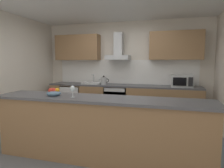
% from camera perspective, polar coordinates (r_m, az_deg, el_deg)
% --- Properties ---
extents(ground, '(5.55, 4.86, 0.02)m').
position_cam_1_polar(ground, '(3.94, -2.64, -16.20)').
color(ground, slate).
extents(wall_back, '(5.55, 0.12, 2.60)m').
position_cam_1_polar(wall_back, '(5.57, 3.80, 4.29)').
color(wall_back, silver).
rests_on(wall_back, ground).
extents(wall_left, '(0.12, 4.86, 2.60)m').
position_cam_1_polar(wall_left, '(4.91, -29.58, 3.19)').
color(wall_left, silver).
rests_on(wall_left, ground).
extents(backsplash_tile, '(3.87, 0.02, 0.66)m').
position_cam_1_polar(backsplash_tile, '(5.50, 3.63, 3.53)').
color(backsplash_tile, white).
extents(counter_back, '(4.00, 0.60, 0.90)m').
position_cam_1_polar(counter_back, '(5.30, 2.87, -5.08)').
color(counter_back, olive).
rests_on(counter_back, ground).
extents(counter_island, '(3.33, 0.64, 0.98)m').
position_cam_1_polar(counter_island, '(3.07, -3.71, -12.84)').
color(counter_island, olive).
rests_on(counter_island, ground).
extents(upper_cabinets, '(3.95, 0.32, 0.70)m').
position_cam_1_polar(upper_cabinets, '(5.35, 3.32, 10.74)').
color(upper_cabinets, olive).
extents(oven, '(0.60, 0.62, 0.80)m').
position_cam_1_polar(oven, '(5.30, 1.45, -4.96)').
color(oven, slate).
rests_on(oven, ground).
extents(refrigerator, '(0.58, 0.60, 0.85)m').
position_cam_1_polar(refrigerator, '(5.75, -11.02, -4.54)').
color(refrigerator, white).
rests_on(refrigerator, ground).
extents(microwave, '(0.50, 0.38, 0.30)m').
position_cam_1_polar(microwave, '(5.04, 19.57, 0.86)').
color(microwave, '#B7BABC').
rests_on(microwave, counter_back).
extents(sink, '(0.50, 0.40, 0.26)m').
position_cam_1_polar(sink, '(5.46, -5.76, 0.31)').
color(sink, silver).
rests_on(sink, counter_back).
extents(kettle, '(0.29, 0.15, 0.24)m').
position_cam_1_polar(kettle, '(5.29, -2.41, 0.98)').
color(kettle, '#B7BABC').
rests_on(kettle, counter_back).
extents(range_hood, '(0.62, 0.45, 0.72)m').
position_cam_1_polar(range_hood, '(5.33, 1.84, 9.44)').
color(range_hood, '#B7BABC').
extents(wine_glass, '(0.08, 0.08, 0.18)m').
position_cam_1_polar(wine_glass, '(3.01, -11.34, -1.47)').
color(wine_glass, silver).
rests_on(wine_glass, counter_island).
extents(fruit_bowl, '(0.22, 0.22, 0.13)m').
position_cam_1_polar(fruit_bowl, '(3.23, -16.53, -2.45)').
color(fruit_bowl, slate).
rests_on(fruit_bowl, counter_island).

